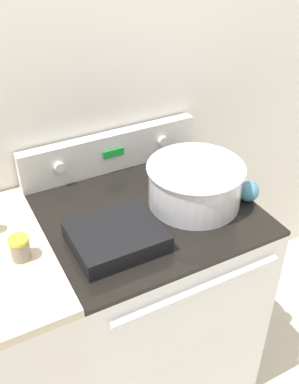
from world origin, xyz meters
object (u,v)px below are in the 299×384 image
(mixing_bowl, at_px, (195,182))
(ladle, at_px, (247,190))
(casserole_dish, at_px, (116,236))
(spice_jar_yellow_cap, at_px, (20,248))

(mixing_bowl, xyz_separation_m, ladle, (0.19, -0.07, -0.05))
(casserole_dish, relative_size, ladle, 1.00)
(casserole_dish, bearing_deg, ladle, 1.05)
(casserole_dish, distance_m, ladle, 0.54)
(mixing_bowl, bearing_deg, ladle, -20.74)
(casserole_dish, distance_m, spice_jar_yellow_cap, 0.31)
(casserole_dish, height_order, ladle, ladle)
(mixing_bowl, relative_size, ladle, 1.23)
(mixing_bowl, relative_size, spice_jar_yellow_cap, 4.51)
(ladle, distance_m, spice_jar_yellow_cap, 0.84)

